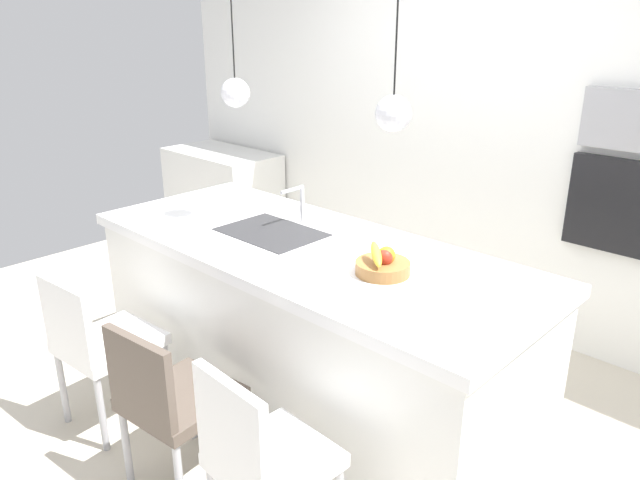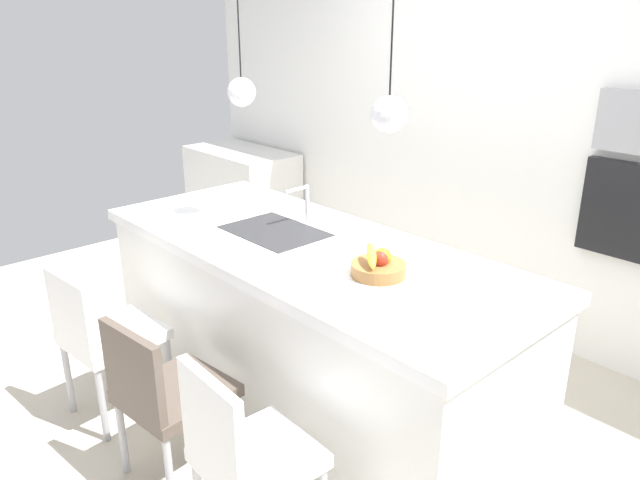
% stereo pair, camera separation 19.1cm
% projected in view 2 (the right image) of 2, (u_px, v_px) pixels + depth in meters
% --- Properties ---
extents(floor, '(6.60, 6.60, 0.00)m').
position_uv_depth(floor, '(308.00, 398.00, 3.50)').
color(floor, beige).
rests_on(floor, ground).
extents(back_wall, '(6.00, 0.10, 2.60)m').
position_uv_depth(back_wall, '(490.00, 138.00, 4.09)').
color(back_wall, white).
rests_on(back_wall, ground).
extents(kitchen_island, '(2.56, 1.03, 0.96)m').
position_uv_depth(kitchen_island, '(308.00, 325.00, 3.33)').
color(kitchen_island, white).
rests_on(kitchen_island, ground).
extents(sink_basin, '(0.56, 0.40, 0.02)m').
position_uv_depth(sink_basin, '(275.00, 232.00, 3.36)').
color(sink_basin, '#2D2D30').
rests_on(sink_basin, kitchen_island).
extents(faucet, '(0.02, 0.17, 0.22)m').
position_uv_depth(faucet, '(304.00, 199.00, 3.44)').
color(faucet, silver).
rests_on(faucet, kitchen_island).
extents(fruit_bowl, '(0.26, 0.26, 0.16)m').
position_uv_depth(fruit_bowl, '(379.00, 266.00, 2.77)').
color(fruit_bowl, '#9E6B38').
rests_on(fruit_bowl, kitchen_island).
extents(side_counter, '(1.10, 0.60, 0.90)m').
position_uv_depth(side_counter, '(243.00, 196.00, 5.82)').
color(side_counter, white).
rests_on(side_counter, ground).
extents(oven, '(0.56, 0.08, 0.56)m').
position_uv_depth(oven, '(632.00, 212.00, 3.45)').
color(oven, black).
rests_on(oven, back_wall).
extents(chair_near, '(0.47, 0.50, 0.88)m').
position_uv_depth(chair_near, '(102.00, 333.00, 3.20)').
color(chair_near, white).
rests_on(chair_near, ground).
extents(chair_middle, '(0.48, 0.50, 0.84)m').
position_uv_depth(chair_middle, '(164.00, 391.00, 2.76)').
color(chair_middle, brown).
rests_on(chair_middle, ground).
extents(chair_far, '(0.43, 0.44, 0.90)m').
position_uv_depth(chair_far, '(244.00, 454.00, 2.32)').
color(chair_far, white).
rests_on(chair_far, ground).
extents(pendant_light_left, '(0.16, 0.16, 0.76)m').
position_uv_depth(pendant_light_left, '(242.00, 91.00, 3.28)').
color(pendant_light_left, silver).
extents(pendant_light_right, '(0.16, 0.16, 0.76)m').
position_uv_depth(pendant_light_right, '(389.00, 113.00, 2.55)').
color(pendant_light_right, silver).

